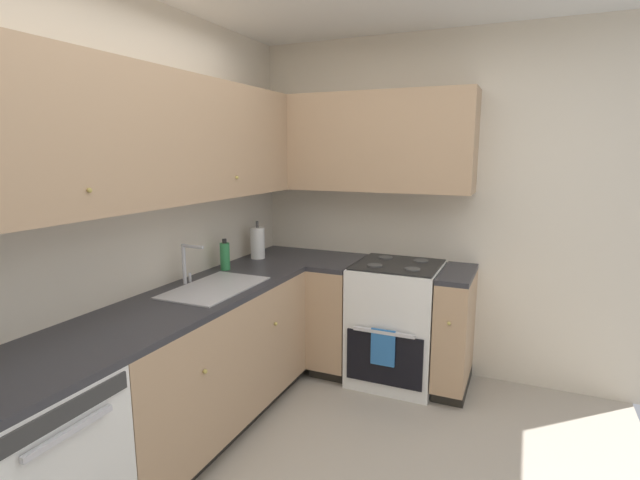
{
  "coord_description": "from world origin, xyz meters",
  "views": [
    {
      "loc": [
        -1.74,
        -0.64,
        1.71
      ],
      "look_at": [
        0.99,
        0.56,
        1.16
      ],
      "focal_mm": 26.7,
      "sensor_mm": 36.0,
      "label": 1
    }
  ],
  "objects": [
    {
      "name": "wall_back",
      "position": [
        0.0,
        1.43,
        1.29
      ],
      "size": [
        3.88,
        0.05,
        2.57
      ],
      "primitive_type": "cube",
      "color": "beige",
      "rests_on": "ground_plane"
    },
    {
      "name": "oven_range",
      "position": [
        1.61,
        0.2,
        0.45
      ],
      "size": [
        0.68,
        0.62,
        1.04
      ],
      "color": "white",
      "rests_on": "ground_plane"
    },
    {
      "name": "upper_cabinets_back",
      "position": [
        0.29,
        1.25,
        1.78
      ],
      "size": [
        2.56,
        0.34,
        0.72
      ],
      "color": "tan"
    },
    {
      "name": "upper_cabinets_right",
      "position": [
        1.73,
        0.56,
        1.78
      ],
      "size": [
        0.32,
        1.7,
        0.72
      ],
      "color": "tan"
    },
    {
      "name": "faucet",
      "position": [
        0.58,
        1.29,
        1.04
      ],
      "size": [
        0.07,
        0.16,
        0.26
      ],
      "color": "silver",
      "rests_on": "countertop_back"
    },
    {
      "name": "wall_right",
      "position": [
        1.92,
        0.0,
        1.29
      ],
      "size": [
        0.05,
        2.91,
        2.57
      ],
      "primitive_type": "cube",
      "color": "beige",
      "rests_on": "ground_plane"
    },
    {
      "name": "countertop_right",
      "position": [
        1.59,
        0.28,
        0.87
      ],
      "size": [
        0.6,
        1.15,
        0.03
      ],
      "color": "#2D2D33",
      "rests_on": "lower_cabinets_right"
    },
    {
      "name": "paper_towel_roll",
      "position": [
        1.4,
        1.27,
        1.01
      ],
      "size": [
        0.11,
        0.11,
        0.3
      ],
      "color": "white",
      "rests_on": "countertop_back"
    },
    {
      "name": "soap_bottle",
      "position": [
        0.99,
        1.29,
        0.99
      ],
      "size": [
        0.07,
        0.07,
        0.22
      ],
      "color": "#338C4C",
      "rests_on": "countertop_back"
    },
    {
      "name": "sink",
      "position": [
        0.58,
        1.08,
        0.85
      ],
      "size": [
        0.66,
        0.4,
        0.1
      ],
      "color": "#B7B7BC",
      "rests_on": "countertop_back"
    },
    {
      "name": "lower_cabinets_right",
      "position": [
        1.59,
        0.28,
        0.43
      ],
      "size": [
        0.62,
        1.15,
        0.85
      ],
      "color": "tan",
      "rests_on": "ground_plane"
    },
    {
      "name": "countertop_back",
      "position": [
        0.45,
        1.11,
        0.87
      ],
      "size": [
        2.88,
        0.6,
        0.03
      ],
      "primitive_type": "cube",
      "color": "#2D2D33",
      "rests_on": "lower_cabinets_back"
    },
    {
      "name": "lower_cabinets_back",
      "position": [
        0.45,
        1.11,
        0.43
      ],
      "size": [
        1.68,
        0.62,
        0.85
      ],
      "color": "tan",
      "rests_on": "ground_plane"
    }
  ]
}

